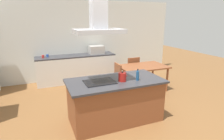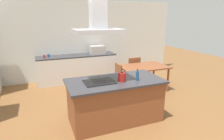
% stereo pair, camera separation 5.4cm
% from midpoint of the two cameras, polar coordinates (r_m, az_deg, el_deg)
% --- Properties ---
extents(ground, '(16.00, 16.00, 0.00)m').
position_cam_midpoint_polar(ground, '(5.50, -4.88, -7.26)').
color(ground, brown).
extents(wall_back, '(7.20, 0.10, 2.70)m').
position_cam_midpoint_polar(wall_back, '(6.81, -9.49, 8.82)').
color(wall_back, silver).
rests_on(wall_back, ground).
extents(kitchen_island, '(1.97, 0.99, 0.90)m').
position_cam_midpoint_polar(kitchen_island, '(4.03, 1.29, -9.09)').
color(kitchen_island, brown).
rests_on(kitchen_island, ground).
extents(cooktop, '(0.60, 0.44, 0.01)m').
position_cam_midpoint_polar(cooktop, '(3.75, -3.43, -3.58)').
color(cooktop, black).
rests_on(cooktop, kitchen_island).
extents(tea_kettle, '(0.21, 0.16, 0.20)m').
position_cam_midpoint_polar(tea_kettle, '(3.78, 3.47, -2.08)').
color(tea_kettle, '#B21E19').
rests_on(tea_kettle, kitchen_island).
extents(olive_oil_bottle, '(0.06, 0.06, 0.24)m').
position_cam_midpoint_polar(olive_oil_bottle, '(3.85, 8.06, -1.70)').
color(olive_oil_bottle, navy).
rests_on(olive_oil_bottle, kitchen_island).
extents(back_counter, '(2.63, 0.62, 0.90)m').
position_cam_midpoint_polar(back_counter, '(6.59, -10.11, 0.57)').
color(back_counter, silver).
rests_on(back_counter, ground).
extents(countertop_microwave, '(0.50, 0.38, 0.28)m').
position_cam_midpoint_polar(countertop_microwave, '(6.64, -4.21, 6.10)').
color(countertop_microwave, '#B2AFAA').
rests_on(countertop_microwave, back_counter).
extents(coffee_mug_red, '(0.08, 0.08, 0.09)m').
position_cam_midpoint_polar(coffee_mug_red, '(6.35, -19.59, 3.92)').
color(coffee_mug_red, red).
rests_on(coffee_mug_red, back_counter).
extents(coffee_mug_blue, '(0.08, 0.08, 0.09)m').
position_cam_midpoint_polar(coffee_mug_blue, '(6.43, -18.39, 4.16)').
color(coffee_mug_blue, '#2D56B2').
rests_on(coffee_mug_blue, back_counter).
extents(dining_table, '(1.40, 0.90, 0.75)m').
position_cam_midpoint_polar(dining_table, '(5.66, 9.75, 0.37)').
color(dining_table, brown).
rests_on(dining_table, ground).
extents(chair_at_left_end, '(0.42, 0.42, 0.89)m').
position_cam_midpoint_polar(chair_at_left_end, '(5.30, 1.17, -2.24)').
color(chair_at_left_end, '#2D6BB7').
rests_on(chair_at_left_end, ground).
extents(chair_facing_back_wall, '(0.42, 0.42, 0.89)m').
position_cam_midpoint_polar(chair_facing_back_wall, '(6.26, 6.55, 0.47)').
color(chair_facing_back_wall, '#2D6BB7').
rests_on(chair_facing_back_wall, ground).
extents(range_hood, '(0.90, 0.55, 0.78)m').
position_cam_midpoint_polar(range_hood, '(3.54, -3.75, 15.02)').
color(range_hood, '#ADADB2').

